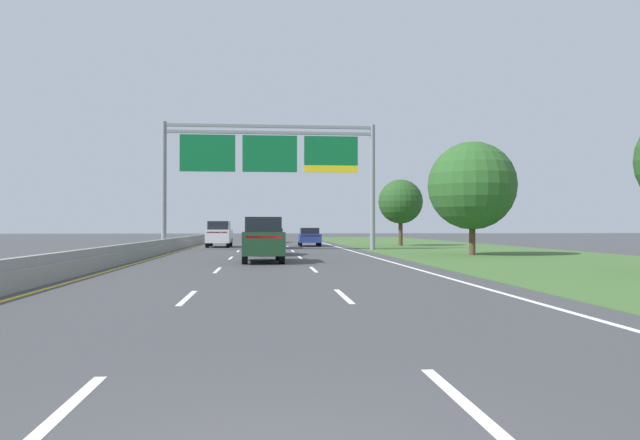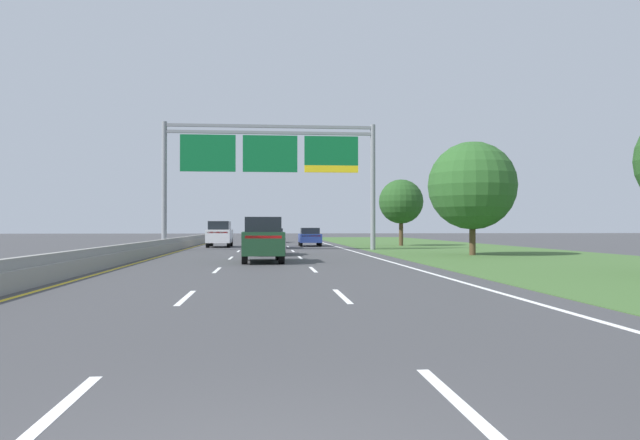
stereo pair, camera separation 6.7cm
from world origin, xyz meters
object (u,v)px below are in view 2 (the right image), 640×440
(pickup_truck_silver, at_px, (267,232))
(car_white_left_lane_suv, at_px, (220,234))
(car_navy_centre_lane_suv, at_px, (267,234))
(car_grey_centre_lane_sedan, at_px, (269,241))
(roadside_tree_far, at_px, (401,202))
(roadside_tree_mid, at_px, (472,186))
(car_blue_right_lane_sedan, at_px, (310,237))
(overhead_sign_gantry, at_px, (270,160))
(car_darkgreen_centre_lane_suv, at_px, (262,239))

(pickup_truck_silver, height_order, car_white_left_lane_suv, pickup_truck_silver)
(car_white_left_lane_suv, bearing_deg, car_navy_centre_lane_suv, -126.96)
(car_grey_centre_lane_sedan, distance_m, roadside_tree_far, 19.74)
(car_grey_centre_lane_sedan, xyz_separation_m, roadside_tree_mid, (11.78, -1.77, 3.24))
(car_navy_centre_lane_suv, bearing_deg, roadside_tree_mid, -136.52)
(pickup_truck_silver, relative_size, roadside_tree_far, 0.94)
(car_blue_right_lane_sedan, relative_size, roadside_tree_far, 0.77)
(car_navy_centre_lane_suv, relative_size, roadside_tree_far, 0.82)
(overhead_sign_gantry, height_order, pickup_truck_silver, overhead_sign_gantry)
(car_darkgreen_centre_lane_suv, bearing_deg, car_navy_centre_lane_suv, -2.19)
(overhead_sign_gantry, xyz_separation_m, roadside_tree_mid, (11.66, -8.55, -2.35))
(car_grey_centre_lane_sedan, relative_size, roadside_tree_mid, 0.67)
(car_darkgreen_centre_lane_suv, xyz_separation_m, car_navy_centre_lane_suv, (0.21, 18.41, 0.00))
(roadside_tree_far, bearing_deg, car_darkgreen_centre_lane_suv, -117.28)
(car_darkgreen_centre_lane_suv, relative_size, roadside_tree_far, 0.82)
(car_darkgreen_centre_lane_suv, height_order, car_blue_right_lane_sedan, car_darkgreen_centre_lane_suv)
(pickup_truck_silver, relative_size, car_darkgreen_centre_lane_suv, 1.15)
(roadside_tree_mid, bearing_deg, overhead_sign_gantry, 143.75)
(car_white_left_lane_suv, xyz_separation_m, car_blue_right_lane_sedan, (7.52, 1.86, -0.28))
(car_navy_centre_lane_suv, bearing_deg, car_white_left_lane_suv, 53.63)
(overhead_sign_gantry, distance_m, car_grey_centre_lane_sedan, 8.79)
(car_grey_centre_lane_sedan, bearing_deg, roadside_tree_mid, -99.32)
(car_white_left_lane_suv, relative_size, car_grey_centre_lane_sedan, 1.06)
(roadside_tree_mid, bearing_deg, pickup_truck_silver, 112.03)
(car_darkgreen_centre_lane_suv, bearing_deg, car_grey_centre_lane_sedan, -4.15)
(car_darkgreen_centre_lane_suv, bearing_deg, roadside_tree_far, -28.80)
(car_blue_right_lane_sedan, distance_m, roadside_tree_mid, 19.75)
(car_darkgreen_centre_lane_suv, distance_m, car_grey_centre_lane_sedan, 7.29)
(pickup_truck_silver, relative_size, car_navy_centre_lane_suv, 1.15)
(car_blue_right_lane_sedan, bearing_deg, overhead_sign_gantry, 160.05)
(pickup_truck_silver, distance_m, car_blue_right_lane_sedan, 12.31)
(car_blue_right_lane_sedan, relative_size, roadside_tree_mid, 0.67)
(overhead_sign_gantry, xyz_separation_m, car_blue_right_lane_sedan, (3.46, 9.12, -5.59))
(car_white_left_lane_suv, xyz_separation_m, car_navy_centre_lane_suv, (3.83, -2.90, 0.00))
(overhead_sign_gantry, distance_m, roadside_tree_far, 14.73)
(car_grey_centre_lane_sedan, distance_m, roadside_tree_mid, 12.35)
(overhead_sign_gantry, distance_m, pickup_truck_silver, 21.54)
(overhead_sign_gantry, height_order, car_navy_centre_lane_suv, overhead_sign_gantry)
(car_navy_centre_lane_suv, distance_m, car_grey_centre_lane_sedan, 11.14)
(car_white_left_lane_suv, distance_m, car_darkgreen_centre_lane_suv, 21.62)
(roadside_tree_far, bearing_deg, car_grey_centre_lane_sedan, -126.24)
(car_blue_right_lane_sedan, bearing_deg, car_grey_centre_lane_sedan, 168.14)
(roadside_tree_mid, xyz_separation_m, roadside_tree_far, (-0.25, 17.50, -0.21))
(car_grey_centre_lane_sedan, height_order, roadside_tree_mid, roadside_tree_mid)
(car_navy_centre_lane_suv, height_order, roadside_tree_mid, roadside_tree_mid)
(car_grey_centre_lane_sedan, bearing_deg, car_white_left_lane_suv, 14.93)
(overhead_sign_gantry, height_order, car_blue_right_lane_sedan, overhead_sign_gantry)
(car_grey_centre_lane_sedan, bearing_deg, pickup_truck_silver, -0.51)
(overhead_sign_gantry, relative_size, car_blue_right_lane_sedan, 3.40)
(pickup_truck_silver, bearing_deg, car_darkgreen_centre_lane_suv, -178.96)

